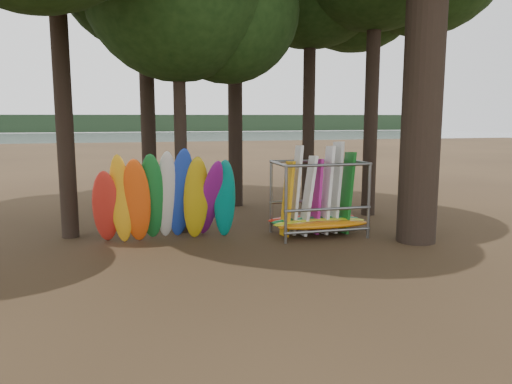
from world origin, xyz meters
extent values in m
plane|color=#47331E|center=(0.00, 0.00, 0.00)|extent=(120.00, 120.00, 0.00)
plane|color=gray|center=(0.00, 60.00, 0.00)|extent=(160.00, 160.00, 0.00)
cube|color=black|center=(0.00, 110.00, 2.00)|extent=(160.00, 4.00, 4.00)
cylinder|color=black|center=(-5.46, 3.03, 6.25)|extent=(0.51, 0.51, 12.51)
cylinder|color=black|center=(-2.92, 6.06, 5.83)|extent=(0.53, 0.53, 11.66)
cylinder|color=black|center=(0.55, 7.10, 6.48)|extent=(0.58, 0.58, 12.96)
cylinder|color=black|center=(3.36, 6.21, 5.88)|extent=(0.48, 0.48, 11.75)
cylinder|color=black|center=(-2.10, 2.84, 4.38)|extent=(0.39, 0.39, 8.76)
cylinder|color=black|center=(4.92, 3.97, 6.24)|extent=(0.50, 0.50, 12.49)
ellipsoid|color=red|center=(-4.35, 1.61, 1.11)|extent=(0.74, 1.63, 2.36)
ellipsoid|color=yellow|center=(-3.93, 1.50, 1.32)|extent=(0.73, 1.31, 2.73)
ellipsoid|color=#FF5714|center=(-3.51, 1.47, 1.26)|extent=(0.89, 1.49, 2.64)
ellipsoid|color=#1B7831|center=(-3.08, 1.65, 1.32)|extent=(0.80, 1.67, 2.76)
ellipsoid|color=silver|center=(-2.66, 1.72, 1.35)|extent=(0.61, 1.63, 2.83)
ellipsoid|color=#1F3FBA|center=(-2.24, 1.72, 1.38)|extent=(0.84, 1.60, 2.87)
ellipsoid|color=#BC9B13|center=(-1.82, 1.58, 1.26)|extent=(0.75, 1.19, 2.63)
ellipsoid|color=#7F1782|center=(-1.40, 1.64, 1.21)|extent=(0.84, 1.94, 2.57)
ellipsoid|color=#07796F|center=(-0.98, 1.57, 1.21)|extent=(0.78, 1.21, 2.52)
ellipsoid|color=#C96B0B|center=(1.91, 0.89, 0.42)|extent=(2.89, 0.55, 0.24)
ellipsoid|color=#CFD71C|center=(1.91, 1.24, 0.42)|extent=(2.97, 0.55, 0.24)
ellipsoid|color=#197335|center=(1.91, 1.58, 0.42)|extent=(2.89, 0.55, 0.24)
ellipsoid|color=red|center=(1.91, 1.87, 0.42)|extent=(2.93, 0.55, 0.24)
cube|color=orange|center=(0.95, 1.52, 1.14)|extent=(0.36, 0.77, 2.31)
cube|color=silver|center=(1.27, 1.68, 1.37)|extent=(0.40, 0.78, 2.77)
cube|color=silver|center=(1.59, 1.45, 1.22)|extent=(0.49, 0.76, 2.47)
cube|color=#AA1C80|center=(1.91, 1.60, 1.16)|extent=(0.33, 0.78, 2.35)
cube|color=silver|center=(2.23, 1.49, 1.36)|extent=(0.37, 0.78, 2.75)
cube|color=silver|center=(2.54, 1.59, 1.42)|extent=(0.39, 0.82, 2.87)
cube|color=#16661F|center=(2.86, 1.44, 1.26)|extent=(0.42, 0.80, 2.56)
camera|label=1|loc=(-3.73, -12.69, 3.63)|focal=35.00mm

